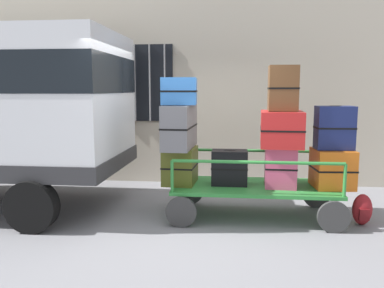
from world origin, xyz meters
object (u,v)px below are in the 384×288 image
object	(u,v)px
luggage_cart	(254,191)
suitcase_left_bottom	(180,165)
suitcase_center_middle	(281,129)
suitcase_midright_middle	(334,128)
backpack	(362,210)
suitcase_center_top	(283,88)
suitcase_center_bottom	(280,166)
suitcase_midright_bottom	(332,168)
suitcase_left_middle	(180,127)
suitcase_midleft_bottom	(229,168)
suitcase_left_top	(180,91)

from	to	relation	value
luggage_cart	suitcase_left_bottom	xyz separation A→B (m)	(-1.10, 0.02, 0.35)
suitcase_center_middle	suitcase_midright_middle	xyz separation A→B (m)	(0.74, -0.00, 0.02)
backpack	suitcase_center_top	bearing A→B (deg)	171.10
backpack	suitcase_left_bottom	bearing A→B (deg)	174.85
suitcase_center_bottom	suitcase_midright_bottom	world-z (taller)	suitcase_center_bottom
luggage_cart	backpack	xyz separation A→B (m)	(1.48, -0.21, -0.17)
suitcase_center_top	suitcase_center_bottom	bearing A→B (deg)	90.00
suitcase_left_middle	suitcase_midright_bottom	world-z (taller)	suitcase_left_middle
suitcase_midleft_bottom	suitcase_midright_bottom	world-z (taller)	suitcase_midright_bottom
suitcase_left_middle	suitcase_midleft_bottom	xyz separation A→B (m)	(0.74, 0.04, -0.60)
suitcase_center_middle	suitcase_midright_bottom	size ratio (longest dim) A/B	1.32
suitcase_left_middle	suitcase_midright_bottom	distance (m)	2.29
suitcase_left_bottom	suitcase_center_top	world-z (taller)	suitcase_center_top
luggage_cart	suitcase_left_middle	size ratio (longest dim) A/B	2.45
suitcase_left_middle	suitcase_left_top	world-z (taller)	suitcase_left_top
suitcase_midleft_bottom	suitcase_center_top	world-z (taller)	suitcase_center_top
suitcase_left_bottom	suitcase_center_bottom	size ratio (longest dim) A/B	1.05
suitcase_left_middle	suitcase_midright_bottom	size ratio (longest dim) A/B	1.64
suitcase_left_top	backpack	size ratio (longest dim) A/B	1.64
suitcase_midright_bottom	luggage_cart	bearing A→B (deg)	-179.46
suitcase_left_bottom	backpack	xyz separation A→B (m)	(2.59, -0.23, -0.53)
suitcase_midright_bottom	suitcase_center_bottom	bearing A→B (deg)	179.05
luggage_cart	suitcase_midright_middle	bearing A→B (deg)	0.09
suitcase_left_middle	suitcase_center_middle	bearing A→B (deg)	1.30
suitcase_left_top	backpack	xyz separation A→B (m)	(2.59, -0.21, -1.63)
suitcase_center_middle	suitcase_center_top	bearing A→B (deg)	-90.00
suitcase_midleft_bottom	backpack	bearing A→B (deg)	-6.64
suitcase_left_bottom	suitcase_center_middle	distance (m)	1.58
suitcase_left_bottom	suitcase_midleft_bottom	world-z (taller)	suitcase_left_bottom
suitcase_center_top	suitcase_midright_bottom	distance (m)	1.36
suitcase_center_middle	suitcase_center_top	distance (m)	0.58
suitcase_left_bottom	suitcase_left_middle	size ratio (longest dim) A/B	0.64
suitcase_left_top	suitcase_midleft_bottom	distance (m)	1.34
suitcase_left_middle	suitcase_center_top	size ratio (longest dim) A/B	1.56
suitcase_left_middle	suitcase_center_bottom	distance (m)	1.58
suitcase_midright_bottom	suitcase_midright_middle	distance (m)	0.59
luggage_cart	suitcase_center_top	size ratio (longest dim) A/B	3.84
suitcase_left_top	suitcase_midright_middle	bearing A→B (deg)	-0.05
suitcase_center_middle	suitcase_midright_bottom	distance (m)	0.93
luggage_cart	suitcase_center_top	xyz separation A→B (m)	(0.37, -0.04, 1.50)
suitcase_midleft_bottom	suitcase_center_bottom	size ratio (longest dim) A/B	0.88
suitcase_center_bottom	suitcase_left_bottom	bearing A→B (deg)	179.98
suitcase_left_bottom	suitcase_midright_middle	distance (m)	2.29
suitcase_left_bottom	suitcase_center_middle	xyz separation A→B (m)	(1.47, -0.02, 0.57)
suitcase_left_bottom	suitcase_left_top	xyz separation A→B (m)	(0.00, -0.02, 1.11)
suitcase_center_bottom	backpack	bearing A→B (deg)	-11.79
suitcase_left_middle	suitcase_left_top	xyz separation A→B (m)	(0.00, 0.03, 0.51)
suitcase_center_middle	suitcase_midright_middle	bearing A→B (deg)	-0.12
suitcase_left_middle	suitcase_midright_middle	distance (m)	2.21
suitcase_center_top	suitcase_midright_middle	bearing A→B (deg)	2.88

